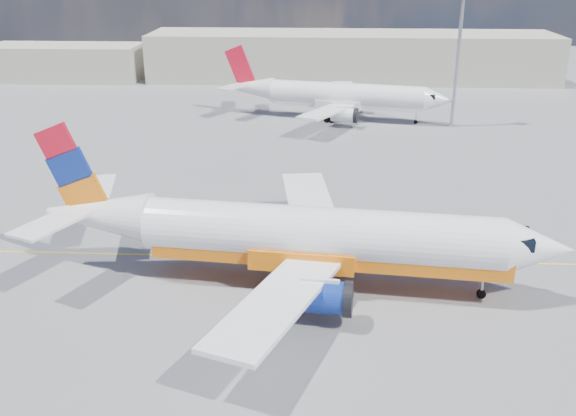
{
  "coord_description": "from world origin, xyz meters",
  "views": [
    {
      "loc": [
        -0.17,
        -39.72,
        21.19
      ],
      "look_at": [
        -2.43,
        4.25,
        3.5
      ],
      "focal_mm": 40.0,
      "sensor_mm": 36.0,
      "label": 1
    }
  ],
  "objects_px": {
    "second_jet": "(339,96)",
    "traffic_cone": "(398,254)",
    "main_jet": "(304,236)",
    "gse_tug": "(443,234)"
  },
  "relations": [
    {
      "from": "second_jet",
      "to": "gse_tug",
      "type": "distance_m",
      "value": 40.17
    },
    {
      "from": "second_jet",
      "to": "traffic_cone",
      "type": "height_order",
      "value": "second_jet"
    },
    {
      "from": "gse_tug",
      "to": "traffic_cone",
      "type": "height_order",
      "value": "gse_tug"
    },
    {
      "from": "main_jet",
      "to": "gse_tug",
      "type": "xyz_separation_m",
      "value": [
        10.66,
        7.14,
        -2.8
      ]
    },
    {
      "from": "main_jet",
      "to": "second_jet",
      "type": "height_order",
      "value": "main_jet"
    },
    {
      "from": "gse_tug",
      "to": "main_jet",
      "type": "bearing_deg",
      "value": -133.06
    },
    {
      "from": "main_jet",
      "to": "traffic_cone",
      "type": "distance_m",
      "value": 8.89
    },
    {
      "from": "second_jet",
      "to": "traffic_cone",
      "type": "distance_m",
      "value": 42.36
    },
    {
      "from": "main_jet",
      "to": "second_jet",
      "type": "bearing_deg",
      "value": 91.88
    },
    {
      "from": "traffic_cone",
      "to": "main_jet",
      "type": "bearing_deg",
      "value": -147.22
    }
  ]
}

